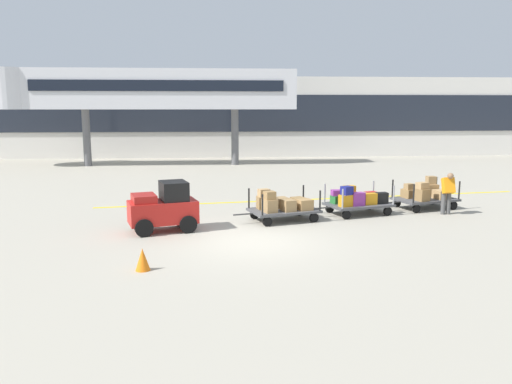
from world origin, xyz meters
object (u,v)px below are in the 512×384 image
Objects in this scene: baggage_tug at (164,208)px; safety_cone_near at (143,259)px; baggage_cart_lead at (282,206)px; baggage_cart_middle at (357,200)px; baggage_handler at (448,191)px; baggage_cart_tail at (426,195)px.

safety_cone_near is (-0.13, -3.93, -0.48)m from baggage_tug.
baggage_cart_lead is (3.93, 1.16, -0.22)m from baggage_tug.
baggage_tug is at bearing -163.73° from baggage_cart_middle.
baggage_handler reaches higher than baggage_cart_lead.
baggage_cart_tail is (2.96, 0.87, 0.00)m from baggage_cart_middle.
baggage_cart_lead is 6.07m from baggage_cart_tail.
baggage_cart_lead is 5.61× the size of safety_cone_near.
safety_cone_near is at bearing -128.63° from baggage_cart_lead.
baggage_cart_lead is 2.99m from baggage_cart_middle.
safety_cone_near is (-9.90, -6.79, -0.27)m from baggage_cart_tail.
baggage_handler is (3.28, -0.31, 0.33)m from baggage_cart_middle.
baggage_handler reaches higher than safety_cone_near.
baggage_handler reaches higher than baggage_cart_tail.
baggage_cart_lead is at bearing 16.41° from baggage_tug.
baggage_handler reaches higher than baggage_cart_middle.
baggage_tug reaches higher than baggage_cart_lead.
baggage_handler is (6.15, 0.52, 0.34)m from baggage_cart_lead.
baggage_cart_tail is at bearing 16.20° from baggage_cart_lead.
baggage_tug is 4.11m from baggage_cart_lead.
baggage_cart_middle is at bearing 40.46° from safety_cone_near.
baggage_cart_middle is (6.80, 1.98, -0.21)m from baggage_tug.
baggage_handler is 2.84× the size of safety_cone_near.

